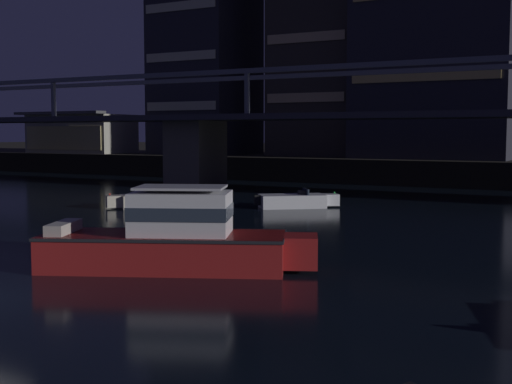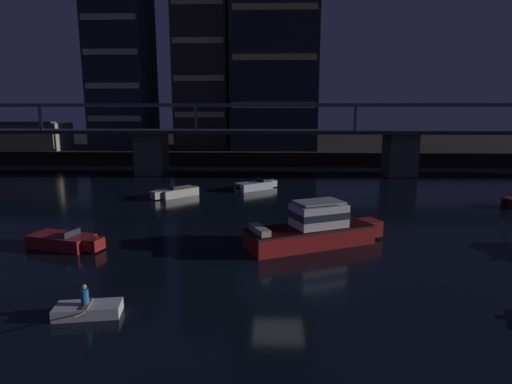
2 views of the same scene
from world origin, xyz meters
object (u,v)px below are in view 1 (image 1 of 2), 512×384
Objects in this scene: tower_west_low at (205,36)px; speedboat_far_center at (151,201)px; tower_west_tall at (330,15)px; waterfront_pavilion at (81,134)px; cabin_cruiser_near_left at (173,238)px; river_bridge at (386,135)px; speedboat_far_left at (296,201)px.

speedboat_far_center is at bearing -62.92° from tower_west_low.
waterfront_pavilion is at bearing -166.82° from tower_west_tall.
cabin_cruiser_near_left is 19.18m from speedboat_far_center.
tower_west_tall is at bearing 12.03° from tower_west_low.
river_bridge is 23.78× the size of speedboat_far_center.
speedboat_far_left is 1.04× the size of speedboat_far_center.
tower_west_tall is 37.45m from speedboat_far_center.
tower_west_low is at bearing 121.54° from cabin_cruiser_near_left.
waterfront_pavilion is 59.92m from cabin_cruiser_near_left.
speedboat_far_center is at bearing -86.20° from tower_west_tall.
river_bridge is 8.52× the size of waterfront_pavilion.
tower_west_tall is 6.60× the size of speedboat_far_center.
river_bridge reaches higher than cabin_cruiser_near_left.
tower_west_tall reaches higher than cabin_cruiser_near_left.
waterfront_pavilion is at bearing 163.61° from river_bridge.
speedboat_far_left is (23.53, -26.59, -14.75)m from tower_west_low.
speedboat_far_left and speedboat_far_center have the same top height.
tower_west_low reaches higher than speedboat_far_left.
cabin_cruiser_near_left is at bearing -44.27° from waterfront_pavilion.
waterfront_pavilion is 2.79× the size of speedboat_far_center.
cabin_cruiser_near_left is 19.46m from speedboat_far_left.
cabin_cruiser_near_left is at bearing -50.39° from speedboat_far_center.
tower_west_tall is (-12.12, 18.56, 12.34)m from river_bridge.
tower_west_low is 2.86× the size of cabin_cruiser_near_left.
tower_west_low is 55.26m from cabin_cruiser_near_left.
tower_west_tall is (13.50, 2.87, 1.55)m from tower_west_low.
tower_west_tall is 31.63m from waterfront_pavilion.
speedboat_far_left is at bearing 103.14° from cabin_cruiser_near_left.
river_bridge is 25.37m from tower_west_tall.
tower_west_low is at bearing 131.50° from speedboat_far_left.
river_bridge is 31.91m from tower_west_low.
river_bridge is at bearing -56.86° from tower_west_tall.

